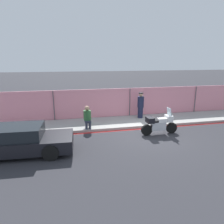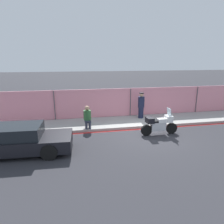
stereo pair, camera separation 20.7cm
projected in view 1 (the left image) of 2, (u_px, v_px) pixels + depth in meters
name	position (u px, v px, depth m)	size (l,w,h in m)	color
ground_plane	(148.00, 135.00, 11.08)	(120.00, 120.00, 0.00)	#2D2D33
sidewalk	(135.00, 121.00, 13.19)	(38.39, 2.40, 0.16)	#9E9E99
curb_paint_stripe	(142.00, 129.00, 11.99)	(38.39, 0.18, 0.01)	red
storefront_fence	(129.00, 103.00, 14.16)	(36.47, 0.17, 2.11)	pink
motorcycle	(159.00, 124.00, 10.99)	(2.12, 0.53, 1.48)	black
officer_standing	(141.00, 105.00, 13.52)	(0.43, 0.43, 1.75)	#191E38
person_seated_on_curb	(87.00, 116.00, 11.64)	(0.44, 0.69, 1.28)	#2D3342
parked_car_left_down_street	(16.00, 141.00, 8.67)	(4.76, 2.04, 1.29)	black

